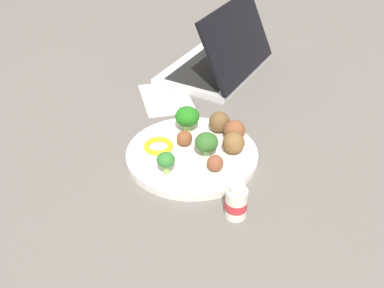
{
  "coord_description": "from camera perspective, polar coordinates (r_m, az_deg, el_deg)",
  "views": [
    {
      "loc": [
        0.78,
        -0.22,
        0.6
      ],
      "look_at": [
        0.0,
        0.0,
        0.04
      ],
      "focal_mm": 44.15,
      "sensor_mm": 36.0,
      "label": 1
    }
  ],
  "objects": [
    {
      "name": "broccoli_floret_front_left",
      "position": [
        1.05,
        -0.58,
        3.31
      ],
      "size": [
        0.05,
        0.05,
        0.06
      ],
      "color": "#A8CC6B",
      "rests_on": "plate"
    },
    {
      "name": "broccoli_floret_mid_left",
      "position": [
        0.92,
        -3.18,
        -1.99
      ],
      "size": [
        0.04,
        0.04,
        0.05
      ],
      "color": "#9FC96A",
      "rests_on": "plate"
    },
    {
      "name": "ground_plane",
      "position": [
        1.01,
        0.0,
        -1.68
      ],
      "size": [
        4.0,
        4.0,
        0.0
      ],
      "primitive_type": "plane",
      "color": "slate"
    },
    {
      "name": "plate",
      "position": [
        1.0,
        0.0,
        -1.31
      ],
      "size": [
        0.28,
        0.28,
        0.02
      ],
      "primitive_type": "cylinder",
      "color": "white",
      "rests_on": "ground_plane"
    },
    {
      "name": "meatball_back_right",
      "position": [
        1.05,
        3.32,
        2.68
      ],
      "size": [
        0.05,
        0.05,
        0.05
      ],
      "primitive_type": "sphere",
      "color": "brown",
      "rests_on": "plate"
    },
    {
      "name": "meatball_center",
      "position": [
        1.01,
        -0.92,
        0.71
      ],
      "size": [
        0.03,
        0.03,
        0.03
      ],
      "primitive_type": "sphere",
      "color": "brown",
      "rests_on": "plate"
    },
    {
      "name": "napkin",
      "position": [
        1.23,
        -3.13,
        5.61
      ],
      "size": [
        0.17,
        0.13,
        0.01
      ],
      "primitive_type": "cube",
      "rotation": [
        0.0,
        0.0,
        -0.04
      ],
      "color": "white",
      "rests_on": "ground_plane"
    },
    {
      "name": "pepper_ring_far_rim",
      "position": [
        1.01,
        -4.08,
        -0.23
      ],
      "size": [
        0.09,
        0.09,
        0.01
      ],
      "primitive_type": "torus",
      "rotation": [
        0.0,
        0.0,
        5.67
      ],
      "color": "yellow",
      "rests_on": "plate"
    },
    {
      "name": "broccoli_floret_back_left",
      "position": [
        0.97,
        1.77,
        0.19
      ],
      "size": [
        0.05,
        0.05,
        0.05
      ],
      "color": "#A0C27B",
      "rests_on": "plate"
    },
    {
      "name": "meatball_mid_left",
      "position": [
        0.94,
        2.82,
        -2.32
      ],
      "size": [
        0.03,
        0.03,
        0.03
      ],
      "primitive_type": "sphere",
      "color": "brown",
      "rests_on": "plate"
    },
    {
      "name": "yogurt_bottle",
      "position": [
        0.86,
        5.36,
        -7.05
      ],
      "size": [
        0.04,
        0.04,
        0.07
      ],
      "color": "white",
      "rests_on": "ground_plane"
    },
    {
      "name": "meatball_far_rim",
      "position": [
        1.03,
        5.16,
        1.62
      ],
      "size": [
        0.05,
        0.05,
        0.05
      ],
      "primitive_type": "sphere",
      "color": "brown",
      "rests_on": "plate"
    },
    {
      "name": "laptop",
      "position": [
        1.35,
        3.48,
        10.09
      ],
      "size": [
        0.38,
        0.38,
        0.2
      ],
      "color": "silver",
      "rests_on": "ground_plane"
    },
    {
      "name": "knife",
      "position": [
        1.21,
        -3.94,
        5.55
      ],
      "size": [
        0.15,
        0.03,
        0.01
      ],
      "color": "silver",
      "rests_on": "napkin"
    },
    {
      "name": "meatball_near_rim",
      "position": [
        0.99,
        5.05,
        0.14
      ],
      "size": [
        0.05,
        0.05,
        0.05
      ],
      "primitive_type": "sphere",
      "color": "brown",
      "rests_on": "plate"
    },
    {
      "name": "fork",
      "position": [
        1.22,
        -2.25,
        5.74
      ],
      "size": [
        0.12,
        0.03,
        0.01
      ],
      "color": "silver",
      "rests_on": "napkin"
    }
  ]
}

